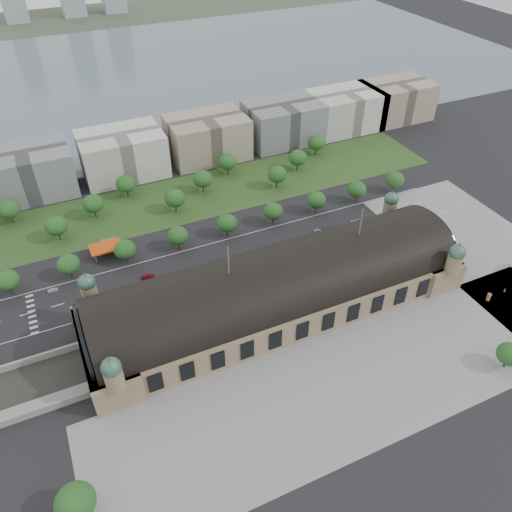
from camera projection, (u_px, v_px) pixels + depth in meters
name	position (u px, v px, depth m)	size (l,w,h in m)	color
ground	(277.00, 308.00, 200.02)	(900.00, 900.00, 0.00)	black
station	(278.00, 289.00, 193.56)	(150.00, 48.40, 44.30)	#98815E
plaza_south	(360.00, 381.00, 172.16)	(190.00, 48.00, 0.12)	gray
plaza_east	(474.00, 243.00, 233.33)	(56.00, 100.00, 0.12)	gray
road_slab	(198.00, 265.00, 220.41)	(260.00, 26.00, 0.10)	black
grass_belt	(172.00, 201.00, 260.90)	(300.00, 45.00, 0.10)	#2A4D1F
petrol_station	(108.00, 245.00, 226.88)	(14.00, 13.00, 5.05)	#E3460D
lake	(116.00, 74.00, 410.65)	(700.00, 320.00, 0.08)	slate
far_shore	(77.00, 18.00, 552.01)	(700.00, 120.00, 0.14)	#44513D
office_2	(28.00, 172.00, 260.61)	(45.00, 32.00, 24.00)	gray
office_3	(123.00, 154.00, 276.78)	(45.00, 32.00, 24.00)	silver
office_4	(207.00, 137.00, 292.95)	(45.00, 32.00, 24.00)	tan
office_5	(283.00, 122.00, 309.12)	(45.00, 32.00, 24.00)	gray
office_6	(345.00, 110.00, 323.67)	(45.00, 32.00, 24.00)	silver
office_7	(395.00, 100.00, 336.60)	(45.00, 32.00, 24.00)	tan
tree_row_1	(7.00, 280.00, 201.77)	(9.60, 9.60, 11.52)	#2D2116
tree_row_2	(68.00, 264.00, 209.53)	(9.60, 9.60, 11.52)	#2D2116
tree_row_3	(125.00, 250.00, 217.29)	(9.60, 9.60, 11.52)	#2D2116
tree_row_4	(178.00, 236.00, 225.05)	(9.60, 9.60, 11.52)	#2D2116
tree_row_5	(227.00, 223.00, 232.81)	(9.60, 9.60, 11.52)	#2D2116
tree_row_6	(273.00, 211.00, 240.57)	(9.60, 9.60, 11.52)	#2D2116
tree_row_7	(316.00, 200.00, 248.33)	(9.60, 9.60, 11.52)	#2D2116
tree_row_8	(357.00, 189.00, 256.10)	(9.60, 9.60, 11.52)	#2D2116
tree_row_9	(395.00, 180.00, 263.86)	(9.60, 9.60, 11.52)	#2D2116
tree_belt_2	(9.00, 209.00, 240.84)	(10.40, 10.40, 12.48)	#2D2116
tree_belt_3	(56.00, 226.00, 230.02)	(10.40, 10.40, 12.48)	#2D2116
tree_belt_4	(93.00, 204.00, 244.64)	(10.40, 10.40, 12.48)	#2D2116
tree_belt_5	(126.00, 184.00, 259.27)	(10.40, 10.40, 12.48)	#2D2116
tree_belt_6	(175.00, 198.00, 248.45)	(10.40, 10.40, 12.48)	#2D2116
tree_belt_7	(203.00, 179.00, 263.08)	(10.40, 10.40, 12.48)	#2D2116
tree_belt_8	(227.00, 162.00, 277.70)	(10.40, 10.40, 12.48)	#2D2116
tree_belt_9	(277.00, 174.00, 266.88)	(10.40, 10.40, 12.48)	#2D2116
tree_belt_10	(298.00, 158.00, 281.51)	(10.40, 10.40, 12.48)	#2D2116
tree_belt_11	(316.00, 143.00, 296.14)	(10.40, 10.40, 12.48)	#2D2116
tree_plaza_sw	(75.00, 502.00, 132.13)	(11.00, 11.00, 12.73)	#2D2116
tree_plaza_s	(510.00, 354.00, 172.74)	(9.00, 9.00, 10.64)	#2D2116
traffic_car_1	(53.00, 290.00, 206.98)	(1.45, 4.17, 1.37)	#96999E
traffic_car_2	(134.00, 287.00, 208.14)	(2.71, 5.88, 1.63)	black
traffic_car_3	(148.00, 276.00, 213.71)	(2.18, 5.37, 1.56)	maroon
traffic_car_4	(260.00, 249.00, 228.50)	(1.59, 3.95, 1.35)	#1C1B4C
traffic_car_5	(318.00, 231.00, 239.66)	(1.44, 4.14, 1.36)	slate
traffic_car_6	(356.00, 222.00, 245.06)	(2.72, 5.89, 1.64)	silver
parked_car_0	(97.00, 315.00, 195.71)	(1.40, 4.01, 1.32)	black
parked_car_1	(78.00, 321.00, 193.35)	(2.34, 5.07, 1.41)	maroon
parked_car_2	(87.00, 318.00, 194.44)	(2.22, 5.45, 1.58)	#1C1947
parked_car_3	(159.00, 300.00, 202.31)	(1.70, 4.23, 1.44)	#4E5055
parked_car_4	(175.00, 299.00, 202.74)	(1.69, 4.83, 1.59)	silver
parked_car_5	(164.00, 303.00, 201.27)	(2.14, 4.63, 1.29)	gray
parked_car_6	(200.00, 292.00, 206.19)	(1.99, 4.89, 1.42)	black
bus_west	(250.00, 265.00, 217.93)	(3.01, 12.85, 3.58)	red
bus_mid	(242.00, 260.00, 220.92)	(2.45, 10.47, 2.92)	silver
bus_east	(317.00, 244.00, 229.51)	(3.16, 13.49, 3.76)	beige
advertising_column	(489.00, 297.00, 202.27)	(1.75, 1.75, 3.32)	#DA3639
pedestrian_5	(505.00, 290.00, 206.67)	(0.90, 0.52, 1.84)	gray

